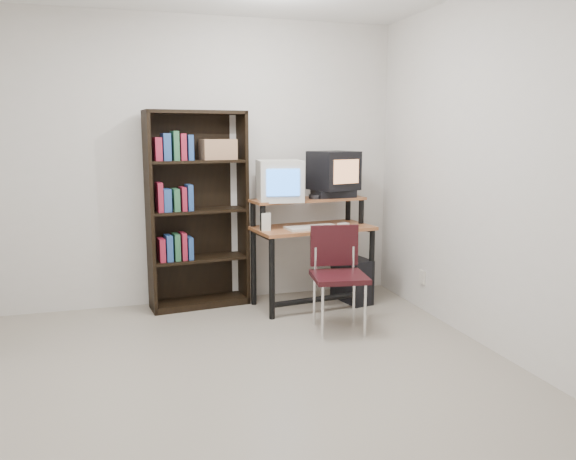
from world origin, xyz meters
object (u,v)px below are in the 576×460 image
object	(u,v)px
crt_monitor	(280,181)
crt_tv	(334,171)
computer_desk	(312,233)
pc_tower	(352,279)
school_chair	(337,267)
bookshelf	(196,208)

from	to	relation	value
crt_monitor	crt_tv	xyz separation A→B (m)	(0.54, 0.08, 0.08)
computer_desk	crt_monitor	world-z (taller)	crt_monitor
pc_tower	school_chair	size ratio (longest dim) A/B	0.54
bookshelf	computer_desk	bearing A→B (deg)	-22.63
computer_desk	crt_tv	world-z (taller)	crt_tv
school_chair	bookshelf	bearing A→B (deg)	144.55
computer_desk	crt_tv	distance (m)	0.62
computer_desk	school_chair	bearing A→B (deg)	-97.89
crt_monitor	crt_tv	size ratio (longest dim) A/B	0.92
computer_desk	crt_tv	size ratio (longest dim) A/B	2.40
pc_tower	bookshelf	bearing A→B (deg)	158.11
crt_monitor	bookshelf	distance (m)	0.79
crt_tv	pc_tower	size ratio (longest dim) A/B	1.04
bookshelf	pc_tower	bearing A→B (deg)	-18.26
computer_desk	school_chair	xyz separation A→B (m)	(-0.01, -0.67, -0.16)
crt_tv	bookshelf	xyz separation A→B (m)	(-1.26, 0.15, -0.32)
pc_tower	school_chair	bearing A→B (deg)	-132.35
crt_tv	school_chair	world-z (taller)	crt_tv
bookshelf	crt_monitor	bearing A→B (deg)	-25.05
school_chair	crt_tv	bearing A→B (deg)	79.81
computer_desk	pc_tower	xyz separation A→B (m)	(0.40, 0.00, -0.46)
crt_tv	bookshelf	world-z (taller)	bookshelf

